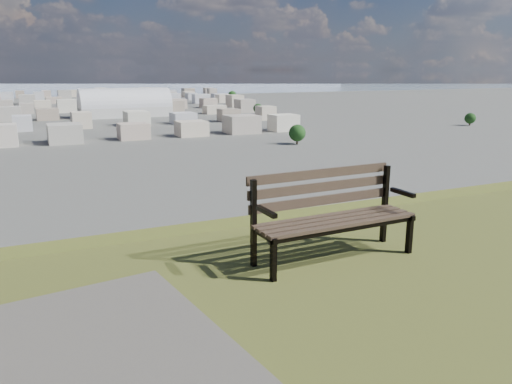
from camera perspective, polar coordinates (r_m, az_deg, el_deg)
name	(u,v)px	position (r m, az deg, el deg)	size (l,w,h in m)	color
park_bench	(331,210)	(5.37, 8.51, -2.02)	(1.80, 0.62, 0.93)	#483829
arena	(125,108)	(310.03, -14.73, 9.29)	(52.15, 22.64, 21.89)	silver
city_blocks	(25,104)	(396.80, -24.88, 9.13)	(395.00, 361.00, 7.00)	beige
bay_water	(22,87)	(902.06, -25.20, 10.78)	(2400.00, 700.00, 0.12)	#95ADBE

